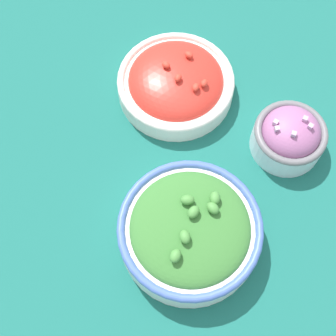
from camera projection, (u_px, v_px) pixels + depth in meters
ground_plane at (168, 176)px, 0.75m from camera, size 3.00×3.00×0.00m
bowl_broccoli at (190, 231)px, 0.67m from camera, size 0.21×0.21×0.09m
bowl_cherry_tomatoes at (176, 83)px, 0.79m from camera, size 0.20×0.20×0.07m
bowl_red_onion at (289, 136)px, 0.74m from camera, size 0.12×0.12×0.08m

